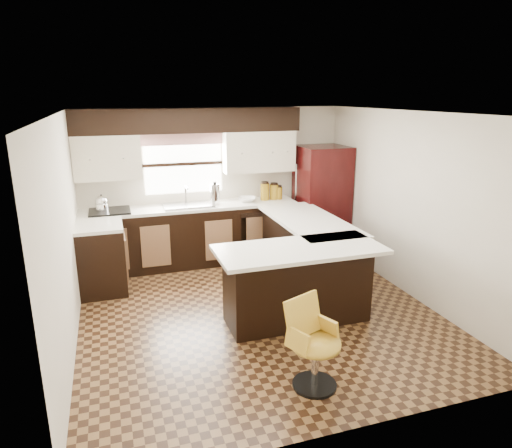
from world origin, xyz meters
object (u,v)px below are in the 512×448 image
object	(u,v)px
peninsula_long	(305,253)
peninsula_return	(297,285)
refrigerator	(321,201)
bar_chair	(316,346)

from	to	relation	value
peninsula_long	peninsula_return	size ratio (longest dim) A/B	1.18
refrigerator	bar_chair	size ratio (longest dim) A/B	2.13
peninsula_return	bar_chair	distance (m)	1.28
peninsula_long	bar_chair	distance (m)	2.38
peninsula_long	bar_chair	world-z (taller)	peninsula_long
refrigerator	peninsula_return	bearing A→B (deg)	-121.78
refrigerator	bar_chair	world-z (taller)	refrigerator
peninsula_long	refrigerator	world-z (taller)	refrigerator
bar_chair	refrigerator	bearing A→B (deg)	40.95
peninsula_return	bar_chair	bearing A→B (deg)	-105.35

